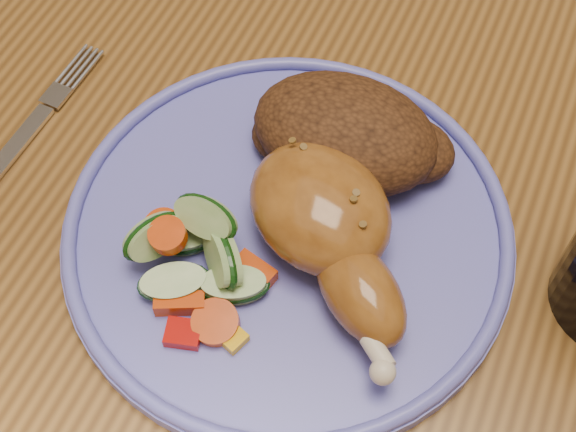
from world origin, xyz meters
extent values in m
cube|color=brown|center=(0.00, 0.00, 0.73)|extent=(0.90, 1.40, 0.04)
cube|color=#4C2D16|center=(0.00, 0.55, 0.43)|extent=(0.42, 0.42, 0.04)
cylinder|color=#4C2D16|center=(-0.18, 0.37, 0.21)|extent=(0.04, 0.04, 0.41)
cylinder|color=#4C2D16|center=(-0.18, 0.73, 0.21)|extent=(0.04, 0.04, 0.41)
cylinder|color=#4C2D16|center=(0.18, 0.37, 0.21)|extent=(0.04, 0.04, 0.41)
cylinder|color=#595ABD|center=(-0.05, -0.08, 0.76)|extent=(0.30, 0.30, 0.01)
torus|color=#595ABD|center=(-0.05, -0.08, 0.77)|extent=(0.30, 0.30, 0.01)
ellipsoid|color=brown|center=(-0.03, -0.07, 0.79)|extent=(0.13, 0.13, 0.06)
ellipsoid|color=brown|center=(0.02, -0.11, 0.78)|extent=(0.09, 0.09, 0.04)
sphere|color=beige|center=(0.05, -0.16, 0.78)|extent=(0.02, 0.02, 0.02)
ellipsoid|color=#452611|center=(-0.03, -0.01, 0.79)|extent=(0.13, 0.10, 0.06)
ellipsoid|color=#452611|center=(0.01, 0.00, 0.78)|extent=(0.07, 0.05, 0.04)
ellipsoid|color=#452611|center=(-0.07, -0.02, 0.77)|extent=(0.05, 0.05, 0.03)
cube|color=#A50A05|center=(-0.07, -0.18, 0.77)|extent=(0.03, 0.02, 0.01)
cube|color=#E5A507|center=(-0.05, -0.17, 0.77)|extent=(0.02, 0.02, 0.01)
cylinder|color=#CF3906|center=(-0.06, -0.16, 0.77)|extent=(0.03, 0.03, 0.01)
cube|color=#CF3906|center=(-0.05, -0.12, 0.77)|extent=(0.03, 0.02, 0.01)
cylinder|color=#CF3906|center=(-0.12, -0.12, 0.77)|extent=(0.03, 0.03, 0.02)
cube|color=#CF3906|center=(-0.08, -0.16, 0.77)|extent=(0.03, 0.02, 0.01)
cylinder|color=#CF3906|center=(-0.11, -0.13, 0.79)|extent=(0.02, 0.03, 0.01)
cylinder|color=#9DB877|center=(-0.09, -0.11, 0.79)|extent=(0.05, 0.04, 0.04)
cylinder|color=#9DB877|center=(-0.07, -0.13, 0.78)|extent=(0.05, 0.05, 0.04)
cylinder|color=#9DB877|center=(-0.10, -0.11, 0.77)|extent=(0.06, 0.06, 0.02)
cylinder|color=#9DB877|center=(-0.09, -0.15, 0.77)|extent=(0.06, 0.06, 0.02)
cylinder|color=#9DB877|center=(-0.06, -0.14, 0.77)|extent=(0.06, 0.06, 0.02)
cylinder|color=#9DB877|center=(-0.12, -0.13, 0.78)|extent=(0.05, 0.05, 0.04)
cube|color=silver|center=(-0.26, -0.11, 0.75)|extent=(0.02, 0.12, 0.00)
cube|color=silver|center=(-0.26, -0.04, 0.75)|extent=(0.02, 0.07, 0.00)
camera|label=1|loc=(0.06, -0.33, 1.22)|focal=50.00mm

